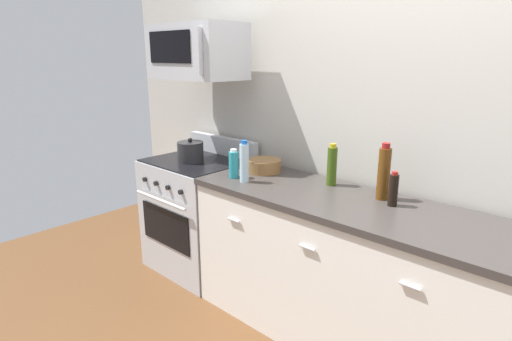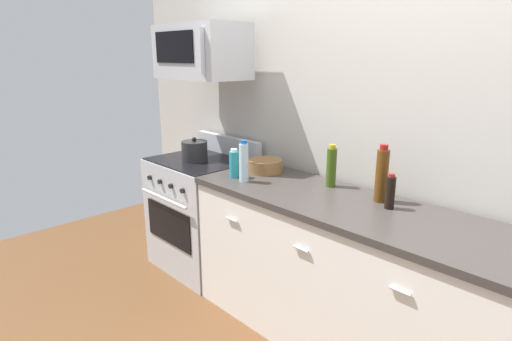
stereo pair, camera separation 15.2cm
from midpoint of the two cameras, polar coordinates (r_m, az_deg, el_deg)
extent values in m
cube|color=#B7B2A8|center=(2.57, 24.02, 5.88)|extent=(5.56, 0.10, 2.70)
cube|color=silver|center=(2.52, 17.92, -15.85)|extent=(2.44, 0.62, 0.88)
cube|color=#383330|center=(2.32, 18.86, -6.09)|extent=(2.47, 0.65, 0.04)
cylinder|color=silver|center=(2.63, -1.72, -6.81)|extent=(0.10, 0.02, 0.02)
cylinder|color=silver|center=(2.28, 8.14, -10.70)|extent=(0.10, 0.02, 0.02)
cylinder|color=silver|center=(2.03, 21.37, -15.26)|extent=(0.10, 0.02, 0.02)
cube|color=#B7BABF|center=(3.46, -6.19, -6.00)|extent=(0.76, 0.64, 0.91)
cube|color=black|center=(3.29, -10.67, -7.46)|extent=(0.58, 0.01, 0.30)
cylinder|color=#B7BABF|center=(3.20, -11.34, -3.80)|extent=(0.61, 0.02, 0.02)
cube|color=#B7BABF|center=(3.48, -2.68, 3.42)|extent=(0.76, 0.06, 0.16)
cube|color=black|center=(3.32, -6.42, 1.41)|extent=(0.73, 0.61, 0.01)
cylinder|color=black|center=(3.36, -13.23, -0.98)|extent=(0.04, 0.02, 0.04)
cylinder|color=black|center=(3.23, -11.84, -1.54)|extent=(0.04, 0.02, 0.04)
cylinder|color=black|center=(3.11, -10.33, -2.14)|extent=(0.04, 0.02, 0.04)
cylinder|color=black|center=(2.99, -8.71, -2.79)|extent=(0.04, 0.02, 0.04)
cube|color=#B7BABF|center=(3.25, -6.16, 15.97)|extent=(0.74, 0.40, 0.40)
cube|color=black|center=(3.18, -9.89, 16.42)|extent=(0.48, 0.01, 0.22)
cube|color=#B7BABF|center=(2.88, -5.95, 16.02)|extent=(0.02, 0.04, 0.30)
cylinder|color=#385114|center=(2.66, 11.97, 0.38)|extent=(0.06, 0.06, 0.25)
cylinder|color=#B29919|center=(2.62, 12.14, 3.24)|extent=(0.04, 0.04, 0.02)
cylinder|color=teal|center=(2.80, -1.48, 0.83)|extent=(0.07, 0.07, 0.18)
cylinder|color=white|center=(2.78, -1.50, 2.80)|extent=(0.04, 0.04, 0.02)
cylinder|color=#59330F|center=(2.45, 18.65, -0.74)|extent=(0.07, 0.07, 0.30)
cylinder|color=maroon|center=(2.41, 18.99, 3.05)|extent=(0.05, 0.05, 0.03)
cylinder|color=black|center=(2.37, 19.78, -2.93)|extent=(0.05, 0.05, 0.18)
cylinder|color=maroon|center=(2.34, 20.00, -0.66)|extent=(0.03, 0.03, 0.02)
cylinder|color=silver|center=(2.70, -0.08, 1.04)|extent=(0.06, 0.06, 0.25)
cylinder|color=blue|center=(2.67, -0.08, 3.93)|extent=(0.04, 0.04, 0.03)
cylinder|color=brown|center=(2.95, 2.78, 0.66)|extent=(0.25, 0.25, 0.09)
torus|color=brown|center=(2.94, 2.78, 1.39)|extent=(0.25, 0.25, 0.01)
cylinder|color=brown|center=(2.96, 2.77, -0.05)|extent=(0.14, 0.14, 0.01)
cylinder|color=#262628|center=(3.27, -7.16, 2.68)|extent=(0.20, 0.20, 0.16)
sphere|color=black|center=(3.25, -7.22, 4.27)|extent=(0.04, 0.04, 0.04)
camera|label=1|loc=(0.08, -88.43, 0.44)|focal=29.01mm
camera|label=2|loc=(0.08, 91.57, -0.44)|focal=29.01mm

